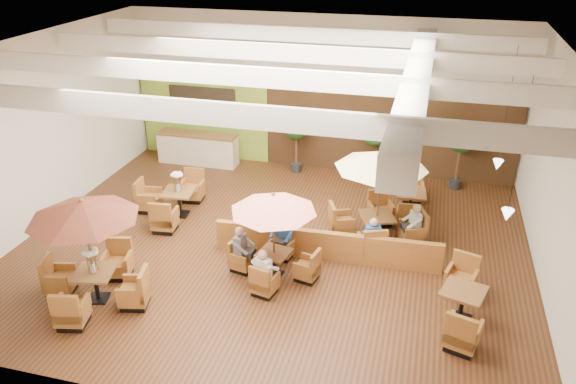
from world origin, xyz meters
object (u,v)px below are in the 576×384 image
(topiary_0, at_px, (296,129))
(booth_divider, at_px, (326,246))
(diner_0, at_px, (264,267))
(table_1, at_px, (274,219))
(table_2, at_px, (380,181))
(table_3, at_px, (171,200))
(table_0, at_px, (87,233))
(diner_4, at_px, (414,221))
(diner_2, at_px, (242,245))
(table_5, at_px, (410,204))
(diner_3, at_px, (373,234))
(table_4, at_px, (462,305))
(topiary_2, at_px, (461,140))
(diner_1, at_px, (283,233))
(topiary_1, at_px, (376,136))
(service_counter, at_px, (198,149))

(topiary_0, bearing_deg, booth_divider, -68.36)
(diner_0, bearing_deg, table_1, 107.21)
(table_2, xyz_separation_m, table_3, (-6.35, -0.01, -1.41))
(table_0, relative_size, diner_4, 3.43)
(table_1, xyz_separation_m, diner_2, (-0.86, 0.00, -0.87))
(table_5, bearing_deg, diner_3, -111.04)
(table_3, distance_m, table_4, 9.18)
(topiary_2, relative_size, diner_1, 2.82)
(topiary_2, xyz_separation_m, diner_0, (-4.55, -7.51, -0.97))
(table_3, distance_m, diner_4, 7.37)
(topiary_1, xyz_separation_m, diner_0, (-1.76, -7.51, -0.87))
(service_counter, xyz_separation_m, topiary_2, (9.37, 0.20, 1.15))
(table_3, xyz_separation_m, topiary_2, (8.57, 4.23, 1.27))
(table_2, relative_size, topiary_1, 1.32)
(table_4, bearing_deg, diner_2, -170.13)
(diner_1, height_order, diner_2, diner_1)
(diner_2, bearing_deg, table_0, -49.27)
(topiary_1, height_order, diner_1, topiary_1)
(table_0, height_order, table_5, table_0)
(booth_divider, xyz_separation_m, table_2, (1.18, 1.38, 1.45))
(service_counter, xyz_separation_m, table_4, (9.45, -7.09, -0.20))
(table_5, xyz_separation_m, topiary_0, (-4.25, 2.40, 1.26))
(table_2, distance_m, diner_0, 4.18)
(table_4, bearing_deg, topiary_1, 128.11)
(table_4, distance_m, topiary_1, 7.94)
(table_3, xyz_separation_m, topiary_1, (5.78, 4.23, 1.17))
(table_2, xyz_separation_m, topiary_0, (-3.40, 4.22, -0.23))
(table_3, height_order, diner_0, table_3)
(diner_2, xyz_separation_m, diner_3, (3.19, 1.41, -0.00))
(booth_divider, bearing_deg, diner_1, -173.23)
(diner_2, bearing_deg, topiary_2, 146.39)
(topiary_1, bearing_deg, service_counter, -178.26)
(diner_3, bearing_deg, booth_divider, -177.19)
(diner_4, bearing_deg, table_1, 104.60)
(table_4, xyz_separation_m, diner_2, (-5.49, 0.65, 0.37))
(table_1, relative_size, diner_2, 2.96)
(topiary_0, bearing_deg, diner_0, -81.86)
(booth_divider, relative_size, diner_0, 7.53)
(table_3, height_order, topiary_0, topiary_0)
(table_2, bearing_deg, diner_3, -112.03)
(table_2, height_order, diner_1, table_2)
(service_counter, xyz_separation_m, diner_0, (4.82, -7.31, 0.18))
(topiary_2, distance_m, diner_0, 8.83)
(booth_divider, bearing_deg, table_3, 162.85)
(topiary_0, xyz_separation_m, diner_2, (0.21, -6.64, -0.88))
(booth_divider, height_order, diner_4, diner_4)
(service_counter, distance_m, topiary_1, 6.66)
(booth_divider, relative_size, table_3, 2.17)
(service_counter, xyz_separation_m, topiary_0, (3.74, 0.20, 1.06))
(topiary_1, bearing_deg, table_3, -143.80)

